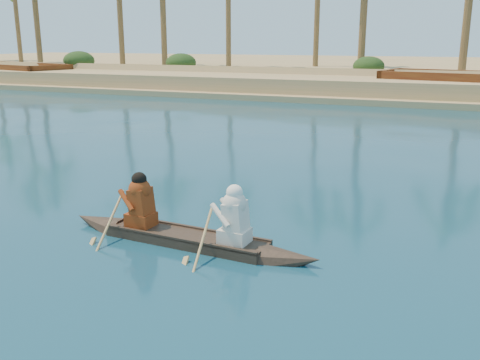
% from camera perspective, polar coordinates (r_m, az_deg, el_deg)
% --- Properties ---
extents(canoe, '(5.32, 1.08, 1.45)m').
position_cam_1_polar(canoe, '(10.10, -5.79, -5.24)').
color(canoe, '#3E2B22').
rests_on(canoe, ground).
extents(barge_left, '(12.73, 6.91, 2.02)m').
position_cam_1_polar(barge_left, '(51.07, -23.25, 10.25)').
color(barge_left, brown).
rests_on(barge_left, ground).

